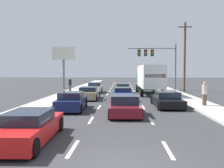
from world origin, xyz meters
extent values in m
plane|color=#333335|center=(0.00, 25.00, 0.00)|extent=(140.00, 140.00, 0.00)
cube|color=#B2AFA8|center=(6.45, 20.00, 0.07)|extent=(2.39, 80.00, 0.14)
cube|color=#B2AFA8|center=(-6.45, 20.00, 0.07)|extent=(2.39, 80.00, 0.14)
cube|color=silver|center=(-1.70, 1.72, 0.00)|extent=(0.14, 2.00, 0.01)
cube|color=silver|center=(-1.70, 6.72, 0.00)|extent=(0.14, 2.00, 0.01)
cube|color=silver|center=(-1.70, 11.72, 0.00)|extent=(0.14, 2.00, 0.01)
cube|color=silver|center=(-1.70, 16.72, 0.00)|extent=(0.14, 2.00, 0.01)
cube|color=silver|center=(-1.70, 21.72, 0.00)|extent=(0.14, 2.00, 0.01)
cube|color=silver|center=(-1.70, 26.72, 0.00)|extent=(0.14, 2.00, 0.01)
cube|color=silver|center=(-1.70, 31.72, 0.00)|extent=(0.14, 2.00, 0.01)
cube|color=silver|center=(-1.70, 36.72, 0.00)|extent=(0.14, 2.00, 0.01)
cube|color=silver|center=(-1.70, 41.72, 0.00)|extent=(0.14, 2.00, 0.01)
cube|color=silver|center=(-1.70, 46.72, 0.00)|extent=(0.14, 2.00, 0.01)
cube|color=silver|center=(-1.70, 51.72, 0.00)|extent=(0.14, 2.00, 0.01)
cube|color=silver|center=(1.70, 1.72, 0.00)|extent=(0.14, 2.00, 0.01)
cube|color=silver|center=(1.70, 6.72, 0.00)|extent=(0.14, 2.00, 0.01)
cube|color=silver|center=(1.70, 11.72, 0.00)|extent=(0.14, 2.00, 0.01)
cube|color=silver|center=(1.70, 16.72, 0.00)|extent=(0.14, 2.00, 0.01)
cube|color=silver|center=(1.70, 21.72, 0.00)|extent=(0.14, 2.00, 0.01)
cube|color=silver|center=(1.70, 26.72, 0.00)|extent=(0.14, 2.00, 0.01)
cube|color=silver|center=(1.70, 31.72, 0.00)|extent=(0.14, 2.00, 0.01)
cube|color=silver|center=(1.70, 36.72, 0.00)|extent=(0.14, 2.00, 0.01)
cube|color=silver|center=(1.70, 41.72, 0.00)|extent=(0.14, 2.00, 0.01)
cube|color=silver|center=(1.70, 46.72, 0.00)|extent=(0.14, 2.00, 0.01)
cube|color=silver|center=(1.70, 51.72, 0.00)|extent=(0.14, 2.00, 0.01)
cube|color=white|center=(-3.48, 24.25, 0.49)|extent=(1.90, 4.56, 0.69)
cube|color=#192333|center=(-3.48, 24.21, 1.07)|extent=(1.60, 2.14, 0.47)
cylinder|color=black|center=(-4.35, 25.92, 0.32)|extent=(0.24, 0.65, 0.64)
cylinder|color=black|center=(-2.74, 25.98, 0.32)|extent=(0.24, 0.65, 0.64)
cylinder|color=black|center=(-4.22, 22.52, 0.32)|extent=(0.24, 0.65, 0.64)
cylinder|color=black|center=(-2.61, 22.58, 0.32)|extent=(0.24, 0.65, 0.64)
cube|color=tan|center=(-3.22, 16.89, 0.48)|extent=(1.86, 4.38, 0.67)
cube|color=#192333|center=(-3.21, 16.60, 1.03)|extent=(1.61, 2.00, 0.43)
cylinder|color=black|center=(-4.08, 18.50, 0.32)|extent=(0.23, 0.64, 0.64)
cylinder|color=black|center=(-2.41, 18.53, 0.32)|extent=(0.23, 0.64, 0.64)
cylinder|color=black|center=(-4.02, 15.25, 0.32)|extent=(0.23, 0.64, 0.64)
cylinder|color=black|center=(-2.36, 15.28, 0.32)|extent=(0.23, 0.64, 0.64)
cube|color=#141E4C|center=(-3.54, 10.28, 0.49)|extent=(1.92, 4.17, 0.70)
cube|color=#192333|center=(-3.53, 9.95, 1.08)|extent=(1.62, 1.92, 0.48)
cylinder|color=black|center=(-4.42, 11.74, 0.32)|extent=(0.25, 0.65, 0.64)
cylinder|color=black|center=(-2.78, 11.81, 0.32)|extent=(0.25, 0.65, 0.64)
cylinder|color=black|center=(-4.30, 8.74, 0.32)|extent=(0.25, 0.65, 0.64)
cylinder|color=black|center=(-2.66, 8.81, 0.32)|extent=(0.25, 0.65, 0.64)
cube|color=red|center=(-3.61, 2.52, 0.47)|extent=(1.81, 4.62, 0.65)
cube|color=#192333|center=(-3.61, 2.49, 1.01)|extent=(1.56, 2.15, 0.43)
cylinder|color=black|center=(-4.45, 4.24, 0.32)|extent=(0.23, 0.64, 0.64)
cylinder|color=black|center=(-2.85, 4.28, 0.32)|extent=(0.23, 0.64, 0.64)
cylinder|color=black|center=(-2.78, 0.79, 0.32)|extent=(0.23, 0.64, 0.64)
cube|color=yellow|center=(0.14, 23.82, 0.42)|extent=(1.84, 4.43, 0.56)
cube|color=#192333|center=(0.15, 23.51, 0.96)|extent=(1.59, 2.26, 0.51)
cylinder|color=black|center=(-0.71, 25.45, 0.32)|extent=(0.23, 0.64, 0.64)
cylinder|color=black|center=(0.93, 25.48, 0.32)|extent=(0.23, 0.64, 0.64)
cylinder|color=black|center=(-0.65, 22.16, 0.32)|extent=(0.23, 0.64, 0.64)
cylinder|color=black|center=(0.99, 22.19, 0.32)|extent=(0.23, 0.64, 0.64)
cube|color=#1E389E|center=(0.11, 16.46, 0.47)|extent=(1.88, 4.52, 0.67)
cube|color=#192333|center=(0.11, 16.24, 1.02)|extent=(1.59, 2.14, 0.41)
cylinder|color=black|center=(-0.75, 18.11, 0.32)|extent=(0.24, 0.65, 0.64)
cylinder|color=black|center=(0.85, 18.16, 0.32)|extent=(0.24, 0.65, 0.64)
cylinder|color=black|center=(-0.64, 14.75, 0.32)|extent=(0.24, 0.65, 0.64)
cylinder|color=black|center=(0.97, 14.81, 0.32)|extent=(0.24, 0.65, 0.64)
cube|color=maroon|center=(0.20, 8.71, 0.44)|extent=(2.04, 4.70, 0.59)
cube|color=#192333|center=(0.21, 8.47, 1.00)|extent=(1.73, 2.16, 0.54)
cylinder|color=black|center=(-0.74, 10.45, 0.32)|extent=(0.24, 0.65, 0.64)
cylinder|color=black|center=(1.04, 10.51, 0.32)|extent=(0.24, 0.65, 0.64)
cylinder|color=black|center=(-0.63, 6.91, 0.32)|extent=(0.24, 0.65, 0.64)
cylinder|color=black|center=(1.14, 6.97, 0.32)|extent=(0.24, 0.65, 0.64)
cube|color=white|center=(3.28, 20.68, 2.19)|extent=(2.48, 7.01, 2.47)
cube|color=red|center=(3.35, 17.22, 2.31)|extent=(2.10, 0.09, 0.36)
cube|color=#196B38|center=(3.18, 25.17, 1.34)|extent=(2.28, 2.07, 2.09)
cylinder|color=black|center=(2.06, 25.15, 0.48)|extent=(0.32, 0.97, 0.96)
cylinder|color=black|center=(4.29, 25.19, 0.48)|extent=(0.32, 0.97, 0.96)
cylinder|color=black|center=(2.19, 19.26, 0.48)|extent=(0.32, 0.97, 0.96)
cylinder|color=black|center=(4.42, 19.31, 0.48)|extent=(0.32, 0.97, 0.96)
cube|color=black|center=(3.56, 12.13, 0.42)|extent=(1.95, 4.70, 0.56)
cube|color=#192333|center=(3.56, 12.04, 0.96)|extent=(1.69, 2.25, 0.51)
cylinder|color=black|center=(2.65, 13.90, 0.32)|extent=(0.23, 0.64, 0.64)
cylinder|color=black|center=(4.41, 13.93, 0.32)|extent=(0.23, 0.64, 0.64)
cylinder|color=black|center=(2.70, 10.34, 0.32)|extent=(0.23, 0.64, 0.64)
cylinder|color=black|center=(4.46, 10.36, 0.32)|extent=(0.23, 0.64, 0.64)
cylinder|color=#595B56|center=(7.85, 28.85, 3.35)|extent=(0.20, 0.20, 6.70)
cylinder|color=#595B56|center=(4.36, 28.85, 6.08)|extent=(6.98, 0.14, 0.14)
cube|color=black|center=(4.45, 28.85, 5.43)|extent=(0.40, 0.56, 0.95)
sphere|color=red|center=(4.45, 28.54, 5.73)|extent=(0.20, 0.20, 0.20)
sphere|color=orange|center=(4.45, 28.54, 5.43)|extent=(0.20, 0.20, 0.20)
sphere|color=green|center=(4.45, 28.54, 5.13)|extent=(0.20, 0.20, 0.20)
cube|color=black|center=(3.49, 28.85, 5.43)|extent=(0.40, 0.56, 0.95)
sphere|color=red|center=(3.49, 28.54, 5.73)|extent=(0.20, 0.20, 0.20)
sphere|color=orange|center=(3.49, 28.54, 5.43)|extent=(0.20, 0.20, 0.20)
sphere|color=green|center=(3.49, 28.54, 5.13)|extent=(0.20, 0.20, 0.20)
cube|color=black|center=(2.53, 28.85, 5.43)|extent=(0.40, 0.56, 0.95)
sphere|color=red|center=(2.53, 28.54, 5.73)|extent=(0.20, 0.20, 0.20)
sphere|color=orange|center=(2.53, 28.54, 5.43)|extent=(0.20, 0.20, 0.20)
sphere|color=green|center=(2.53, 28.54, 5.13)|extent=(0.20, 0.20, 0.20)
cylinder|color=brown|center=(8.37, 25.74, 4.60)|extent=(0.28, 0.28, 9.19)
cube|color=brown|center=(8.37, 25.74, 8.59)|extent=(1.80, 0.12, 0.12)
cylinder|color=slate|center=(-9.15, 30.91, 2.29)|extent=(0.36, 0.36, 4.58)
cube|color=silver|center=(-9.15, 30.91, 5.58)|extent=(3.63, 0.20, 2.00)
cylinder|color=#3F3F42|center=(-6.56, 23.59, 0.56)|extent=(0.32, 0.32, 0.84)
cylinder|color=black|center=(-6.56, 23.59, 1.34)|extent=(0.38, 0.38, 0.73)
sphere|color=tan|center=(-6.56, 23.59, 1.82)|extent=(0.23, 0.23, 0.23)
cylinder|color=brown|center=(6.44, 12.05, 0.57)|extent=(0.32, 0.32, 0.85)
cylinder|color=beige|center=(6.44, 12.05, 1.37)|extent=(0.38, 0.38, 0.75)
sphere|color=tan|center=(6.44, 12.05, 1.85)|extent=(0.23, 0.23, 0.23)
camera|label=1|loc=(0.07, -6.76, 2.80)|focal=38.66mm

